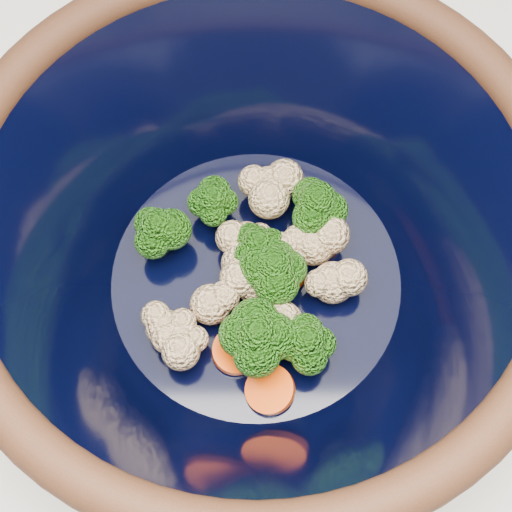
# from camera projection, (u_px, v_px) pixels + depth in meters

# --- Properties ---
(ground) EXTENTS (3.00, 3.00, 0.00)m
(ground) POSITION_uv_depth(u_px,v_px,m) (233.00, 420.00, 1.39)
(ground) COLOR #9E7A54
(ground) RESTS_ON ground
(counter) EXTENTS (1.20, 1.20, 0.90)m
(counter) POSITION_uv_depth(u_px,v_px,m) (224.00, 357.00, 0.98)
(counter) COLOR white
(counter) RESTS_ON ground
(mixing_bowl) EXTENTS (0.39, 0.39, 0.16)m
(mixing_bowl) POSITION_uv_depth(u_px,v_px,m) (256.00, 246.00, 0.46)
(mixing_bowl) COLOR black
(mixing_bowl) RESTS_ON counter
(vegetable_pile) EXTENTS (0.15, 0.18, 0.05)m
(vegetable_pile) POSITION_uv_depth(u_px,v_px,m) (259.00, 268.00, 0.48)
(vegetable_pile) COLOR #608442
(vegetable_pile) RESTS_ON mixing_bowl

